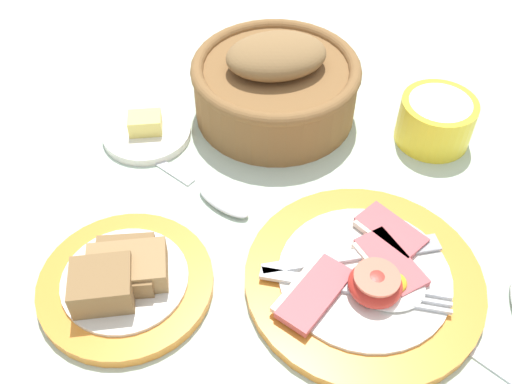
{
  "coord_description": "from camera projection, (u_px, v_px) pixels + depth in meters",
  "views": [
    {
      "loc": [
        -0.01,
        -0.38,
        0.51
      ],
      "look_at": [
        -0.05,
        0.07,
        0.02
      ],
      "focal_mm": 42.0,
      "sensor_mm": 36.0,
      "label": 1
    }
  ],
  "objects": [
    {
      "name": "ground_plane",
      "position": [
        301.0,
        255.0,
        0.63
      ],
      "size": [
        3.0,
        3.0,
        0.0
      ],
      "primitive_type": "plane",
      "color": "#B7CCB7"
    },
    {
      "name": "breakfast_plate",
      "position": [
        365.0,
        278.0,
        0.59
      ],
      "size": [
        0.24,
        0.24,
        0.04
      ],
      "color": "orange",
      "rests_on": "ground_plane"
    },
    {
      "name": "bread_plate",
      "position": [
        123.0,
        279.0,
        0.59
      ],
      "size": [
        0.17,
        0.17,
        0.05
      ],
      "color": "orange",
      "rests_on": "ground_plane"
    },
    {
      "name": "sugar_cup",
      "position": [
        436.0,
        120.0,
        0.73
      ],
      "size": [
        0.09,
        0.09,
        0.06
      ],
      "color": "yellow",
      "rests_on": "ground_plane"
    },
    {
      "name": "bread_basket",
      "position": [
        275.0,
        83.0,
        0.75
      ],
      "size": [
        0.21,
        0.21,
        0.11
      ],
      "color": "brown",
      "rests_on": "ground_plane"
    },
    {
      "name": "butter_dish",
      "position": [
        147.0,
        131.0,
        0.75
      ],
      "size": [
        0.11,
        0.11,
        0.03
      ],
      "color": "silver",
      "rests_on": "ground_plane"
    },
    {
      "name": "teaspoon_by_saucer",
      "position": [
        206.0,
        190.0,
        0.68
      ],
      "size": [
        0.17,
        0.12,
        0.01
      ],
      "rotation": [
        0.0,
        0.0,
        5.69
      ],
      "color": "silver",
      "rests_on": "ground_plane"
    }
  ]
}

